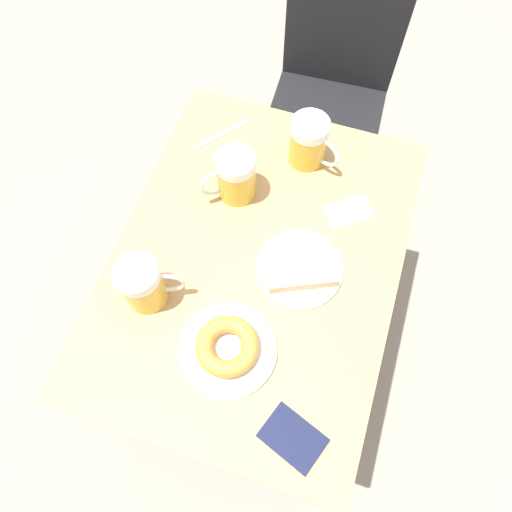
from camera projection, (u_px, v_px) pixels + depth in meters
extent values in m
plane|color=gray|center=(256.00, 346.00, 1.90)|extent=(8.00, 8.00, 0.00)
cube|color=tan|center=(256.00, 262.00, 1.22)|extent=(0.68, 0.93, 0.03)
cylinder|color=black|center=(110.00, 417.00, 1.43)|extent=(0.04, 0.04, 0.74)
cylinder|color=black|center=(312.00, 489.00, 1.35)|extent=(0.04, 0.04, 0.74)
cylinder|color=black|center=(214.00, 181.00, 1.78)|extent=(0.04, 0.04, 0.74)
cylinder|color=black|center=(379.00, 227.00, 1.70)|extent=(0.04, 0.04, 0.74)
cube|color=black|center=(324.00, 117.00, 1.81)|extent=(0.42, 0.42, 0.02)
cube|color=black|center=(343.00, 36.00, 1.70)|extent=(0.40, 0.05, 0.39)
cylinder|color=black|center=(265.00, 181.00, 1.96)|extent=(0.03, 0.03, 0.44)
cylinder|color=black|center=(352.00, 201.00, 1.92)|extent=(0.03, 0.03, 0.44)
cylinder|color=black|center=(286.00, 115.00, 2.11)|extent=(0.03, 0.03, 0.44)
cylinder|color=black|center=(367.00, 132.00, 2.07)|extent=(0.03, 0.03, 0.44)
cylinder|color=silver|center=(299.00, 269.00, 1.19)|extent=(0.21, 0.21, 0.01)
cube|color=#D1B27F|center=(300.00, 265.00, 1.17)|extent=(0.19, 0.17, 0.03)
cylinder|color=silver|center=(228.00, 349.00, 1.10)|extent=(0.22, 0.22, 0.01)
torus|color=#D18938|center=(227.00, 346.00, 1.08)|extent=(0.14, 0.14, 0.04)
cylinder|color=gold|center=(236.00, 179.00, 1.24)|extent=(0.10, 0.10, 0.11)
cylinder|color=white|center=(235.00, 162.00, 1.18)|extent=(0.10, 0.10, 0.03)
torus|color=silver|center=(216.00, 183.00, 1.22)|extent=(0.07, 0.07, 0.09)
cylinder|color=gold|center=(308.00, 145.00, 1.29)|extent=(0.10, 0.10, 0.11)
cylinder|color=white|center=(310.00, 127.00, 1.22)|extent=(0.10, 0.10, 0.03)
torus|color=silver|center=(325.00, 152.00, 1.26)|extent=(0.08, 0.04, 0.09)
cylinder|color=gold|center=(143.00, 287.00, 1.12)|extent=(0.10, 0.10, 0.11)
cylinder|color=white|center=(136.00, 274.00, 1.05)|extent=(0.10, 0.10, 0.03)
torus|color=silver|center=(166.00, 283.00, 1.10)|extent=(0.09, 0.04, 0.09)
cube|color=white|center=(349.00, 212.00, 1.26)|extent=(0.13, 0.12, 0.00)
cube|color=silver|center=(223.00, 133.00, 1.37)|extent=(0.12, 0.15, 0.00)
cube|color=#141938|center=(293.00, 438.00, 1.03)|extent=(0.15, 0.13, 0.01)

